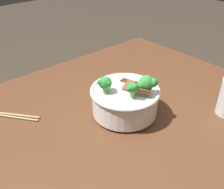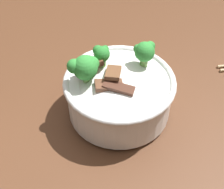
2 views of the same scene
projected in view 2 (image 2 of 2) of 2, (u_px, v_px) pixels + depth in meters
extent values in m
cube|color=#56331E|center=(94.00, 104.00, 0.76)|extent=(1.12, 1.05, 0.06)
cube|color=#56331E|center=(62.00, 59.00, 1.48)|extent=(0.07, 0.07, 0.74)
cylinder|color=white|center=(119.00, 110.00, 0.70)|extent=(0.10, 0.10, 0.01)
cylinder|color=white|center=(119.00, 96.00, 0.67)|extent=(0.21, 0.21, 0.08)
torus|color=white|center=(120.00, 81.00, 0.64)|extent=(0.22, 0.22, 0.01)
ellipsoid|color=white|center=(119.00, 87.00, 0.65)|extent=(0.19, 0.19, 0.06)
cube|color=#4C2B1E|center=(119.00, 87.00, 0.61)|extent=(0.03, 0.06, 0.01)
cube|color=brown|center=(90.00, 65.00, 0.64)|extent=(0.05, 0.05, 0.02)
cube|color=brown|center=(109.00, 85.00, 0.62)|extent=(0.05, 0.06, 0.01)
cube|color=brown|center=(113.00, 73.00, 0.63)|extent=(0.05, 0.04, 0.02)
cylinder|color=#7AB256|center=(103.00, 61.00, 0.66)|extent=(0.02, 0.02, 0.02)
sphere|color=#2D8433|center=(103.00, 53.00, 0.64)|extent=(0.03, 0.03, 0.03)
sphere|color=#2D8433|center=(105.00, 49.00, 0.65)|extent=(0.01, 0.01, 0.01)
sphere|color=#2D8433|center=(97.00, 51.00, 0.64)|extent=(0.02, 0.02, 0.02)
cylinder|color=#7AB256|center=(86.00, 78.00, 0.63)|extent=(0.01, 0.01, 0.02)
sphere|color=green|center=(85.00, 68.00, 0.61)|extent=(0.05, 0.05, 0.05)
sphere|color=green|center=(92.00, 64.00, 0.62)|extent=(0.03, 0.03, 0.03)
sphere|color=green|center=(75.00, 66.00, 0.61)|extent=(0.03, 0.03, 0.03)
cylinder|color=#7AB256|center=(144.00, 61.00, 0.66)|extent=(0.02, 0.02, 0.02)
sphere|color=green|center=(145.00, 52.00, 0.64)|extent=(0.04, 0.04, 0.04)
sphere|color=green|center=(150.00, 46.00, 0.65)|extent=(0.02, 0.02, 0.02)
sphere|color=green|center=(138.00, 49.00, 0.64)|extent=(0.02, 0.02, 0.02)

